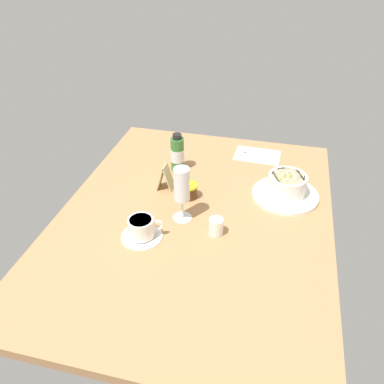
{
  "coord_description": "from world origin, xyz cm",
  "views": [
    {
      "loc": [
        -93.28,
        -21.98,
        75.96
      ],
      "look_at": [
        3.87,
        1.71,
        6.04
      ],
      "focal_mm": 36.55,
      "sensor_mm": 36.0,
      "label": 1
    }
  ],
  "objects": [
    {
      "name": "creamer_jug",
      "position": [
        -6.95,
        -8.17,
        2.77
      ],
      "size": [
        4.29,
        4.98,
        5.86
      ],
      "color": "white",
      "rests_on": "ground_plane"
    },
    {
      "name": "cutlery_setting",
      "position": [
        42.65,
        -14.76,
        0.27
      ],
      "size": [
        12.36,
        17.8,
        0.9
      ],
      "color": "white",
      "rests_on": "ground_plane"
    },
    {
      "name": "menu_card",
      "position": [
        12.32,
        13.11,
        4.5
      ],
      "size": [
        4.67,
        5.67,
        9.12
      ],
      "color": "tan",
      "rests_on": "ground_plane"
    },
    {
      "name": "coffee_cup",
      "position": [
        -13.38,
        12.42,
        3.03
      ],
      "size": [
        12.09,
        12.33,
        6.49
      ],
      "color": "white",
      "rests_on": "ground_plane"
    },
    {
      "name": "sauce_bottle_green",
      "position": [
        25.5,
        12.42,
        6.49
      ],
      "size": [
        4.96,
        4.96,
        14.28
      ],
      "color": "#337233",
      "rests_on": "ground_plane"
    },
    {
      "name": "porridge_bowl",
      "position": [
        17.14,
        -27.03,
        3.71
      ],
      "size": [
        21.81,
        21.81,
        8.87
      ],
      "color": "white",
      "rests_on": "ground_plane"
    },
    {
      "name": "wine_glass",
      "position": [
        -2.01,
        3.35,
        11.48
      ],
      "size": [
        5.96,
        5.96,
        17.81
      ],
      "color": "white",
      "rests_on": "ground_plane"
    },
    {
      "name": "ground_plane",
      "position": [
        0.0,
        0.0,
        -1.5
      ],
      "size": [
        110.0,
        84.0,
        3.0
      ],
      "primitive_type": "cube",
      "color": "#B27F51"
    },
    {
      "name": "jam_jar",
      "position": [
        9.2,
        3.88,
        2.55
      ],
      "size": [
        5.42,
        5.42,
        5.02
      ],
      "color": "#4F3116",
      "rests_on": "ground_plane"
    }
  ]
}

